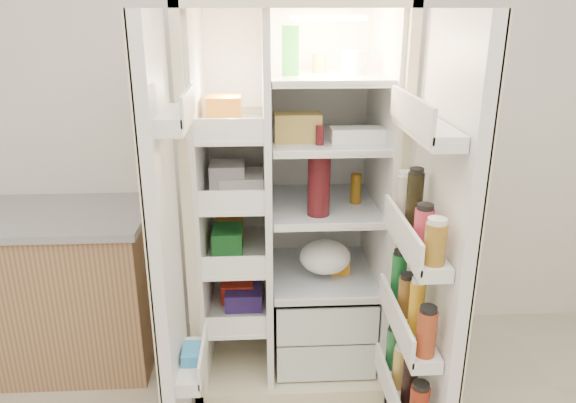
{
  "coord_description": "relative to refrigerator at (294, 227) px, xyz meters",
  "views": [
    {
      "loc": [
        -0.1,
        -0.82,
        1.76
      ],
      "look_at": [
        0.02,
        1.25,
        1.02
      ],
      "focal_mm": 34.0,
      "sensor_mm": 36.0,
      "label": 1
    }
  ],
  "objects": [
    {
      "name": "wall_back",
      "position": [
        -0.07,
        0.35,
        0.6
      ],
      "size": [
        4.0,
        0.02,
        2.7
      ],
      "primitive_type": "cube",
      "color": "silver",
      "rests_on": "floor"
    },
    {
      "name": "refrigerator",
      "position": [
        0.0,
        0.0,
        0.0
      ],
      "size": [
        0.92,
        0.7,
        1.8
      ],
      "color": "beige",
      "rests_on": "floor"
    },
    {
      "name": "freezer_door",
      "position": [
        -0.52,
        -0.6,
        0.15
      ],
      "size": [
        0.15,
        0.4,
        1.72
      ],
      "color": "white",
      "rests_on": "floor"
    },
    {
      "name": "fridge_door",
      "position": [
        0.47,
        -0.69,
        0.12
      ],
      "size": [
        0.17,
        0.58,
        1.72
      ],
      "color": "white",
      "rests_on": "floor"
    },
    {
      "name": "kitchen_counter",
      "position": [
        -1.28,
        0.06,
        -0.33
      ],
      "size": [
        1.14,
        0.6,
        0.82
      ],
      "color": "#A27851",
      "rests_on": "floor"
    }
  ]
}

